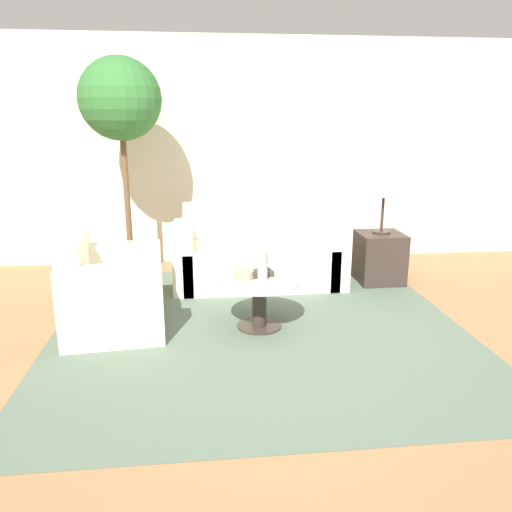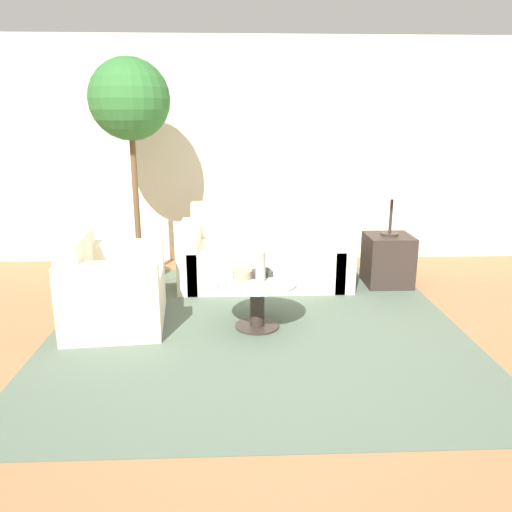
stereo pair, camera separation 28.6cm
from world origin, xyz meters
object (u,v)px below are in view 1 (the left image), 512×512
(book_stack, at_px, (260,273))
(vase, at_px, (263,266))
(potted_plant, at_px, (121,114))
(coffee_table, at_px, (259,297))
(sofa_main, at_px, (258,256))
(armchair, at_px, (108,296))
(bowl, at_px, (244,275))
(table_lamp, at_px, (384,187))

(book_stack, bearing_deg, vase, -101.08)
(potted_plant, bearing_deg, coffee_table, -48.23)
(potted_plant, xyz_separation_m, vase, (1.24, -1.36, -1.20))
(sofa_main, xyz_separation_m, armchair, (-1.37, -1.11, 0.01))
(bowl, distance_m, book_stack, 0.15)
(table_lamp, height_order, vase, table_lamp)
(sofa_main, relative_size, vase, 7.12)
(sofa_main, height_order, coffee_table, sofa_main)
(vase, bearing_deg, bowl, 155.75)
(armchair, height_order, book_stack, armchair)
(table_lamp, bearing_deg, potted_plant, 173.68)
(armchair, bearing_deg, table_lamp, -75.47)
(potted_plant, bearing_deg, sofa_main, -5.19)
(armchair, distance_m, bowl, 1.13)
(sofa_main, bearing_deg, coffee_table, -95.85)
(coffee_table, height_order, vase, vase)
(coffee_table, xyz_separation_m, table_lamp, (1.41, 1.06, 0.75))
(armchair, distance_m, table_lamp, 2.91)
(bowl, bearing_deg, vase, -24.25)
(bowl, bearing_deg, table_lamp, 33.15)
(coffee_table, height_order, bowl, bowl)
(armchair, xyz_separation_m, coffee_table, (1.24, -0.12, -0.02))
(sofa_main, relative_size, book_stack, 7.20)
(table_lamp, bearing_deg, vase, -142.40)
(table_lamp, distance_m, potted_plant, 2.73)
(coffee_table, relative_size, table_lamp, 1.09)
(sofa_main, relative_size, potted_plant, 0.77)
(potted_plant, height_order, book_stack, potted_plant)
(sofa_main, relative_size, table_lamp, 2.84)
(table_lamp, relative_size, book_stack, 2.54)
(coffee_table, bearing_deg, potted_plant, 131.77)
(vase, bearing_deg, sofa_main, 85.34)
(armchair, height_order, bowl, armchair)
(table_lamp, height_order, potted_plant, potted_plant)
(potted_plant, bearing_deg, vase, -47.64)
(sofa_main, bearing_deg, book_stack, -95.65)
(armchair, relative_size, table_lamp, 1.58)
(vase, relative_size, book_stack, 1.01)
(coffee_table, bearing_deg, armchair, 174.52)
(vase, bearing_deg, table_lamp, 37.60)
(armchair, relative_size, potted_plant, 0.43)
(armchair, distance_m, potted_plant, 1.90)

